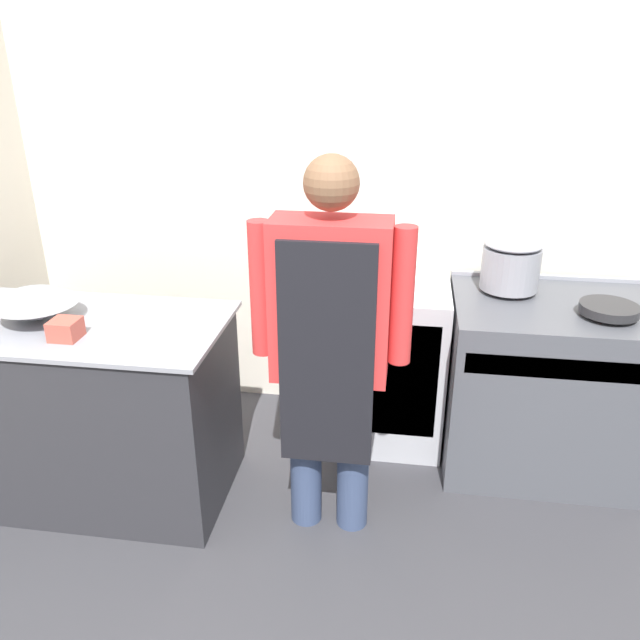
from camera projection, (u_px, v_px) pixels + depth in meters
wall_back at (326, 180)px, 3.37m from camera, size 8.00×0.05×2.70m
prep_counter at (87, 408)px, 2.93m from camera, size 1.35×0.71×0.89m
stove at (544, 384)px, 3.16m from camera, size 0.97×0.75×0.90m
fridge_unit at (388, 362)px, 3.37m from camera, size 0.60×0.58×0.89m
person_cook at (330, 335)px, 2.51m from camera, size 0.65×0.24×1.66m
mixing_bowl at (37, 312)px, 2.76m from camera, size 0.37×0.37×0.08m
small_bowl at (32, 299)px, 2.93m from camera, size 0.24×0.24×0.06m
plastic_tub at (65, 329)px, 2.58m from camera, size 0.12×0.12×0.08m
stock_pot at (511, 264)px, 3.08m from camera, size 0.28×0.28×0.25m
saute_pan at (609, 309)px, 2.83m from camera, size 0.26×0.26×0.04m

